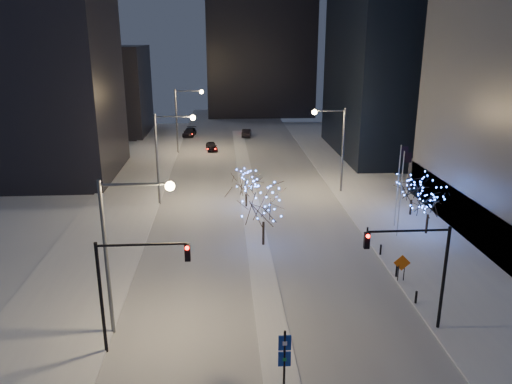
{
  "coord_description": "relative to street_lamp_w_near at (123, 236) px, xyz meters",
  "views": [
    {
      "loc": [
        -2.9,
        -25.78,
        17.88
      ],
      "look_at": [
        -0.14,
        14.93,
        5.0
      ],
      "focal_mm": 35.0,
      "sensor_mm": 36.0,
      "label": 1
    }
  ],
  "objects": [
    {
      "name": "car_far",
      "position": [
        -0.06,
        63.95,
        -5.77
      ],
      "size": [
        2.6,
        5.22,
        1.46
      ],
      "primitive_type": "imported",
      "rotation": [
        0.0,
        0.0,
        -0.11
      ],
      "color": "black",
      "rests_on": "ground"
    },
    {
      "name": "street_lamp_east",
      "position": [
        19.02,
        28.0,
        -0.05
      ],
      "size": [
        3.9,
        0.56,
        10.0
      ],
      "color": "#595E66",
      "rests_on": "ground"
    },
    {
      "name": "construction_sign",
      "position": [
        19.24,
        5.33,
        -5.09
      ],
      "size": [
        1.27,
        0.15,
        2.1
      ],
      "rotation": [
        0.0,
        0.0,
        -0.09
      ],
      "color": "black",
      "rests_on": "east_sidewalk"
    },
    {
      "name": "street_lamp_w_mid",
      "position": [
        0.0,
        25.0,
        0.0
      ],
      "size": [
        4.4,
        0.56,
        10.0
      ],
      "color": "#595E66",
      "rests_on": "ground"
    },
    {
      "name": "ground",
      "position": [
        8.94,
        -2.0,
        -6.5
      ],
      "size": [
        160.0,
        160.0,
        0.0
      ],
      "primitive_type": "plane",
      "color": "white",
      "rests_on": "ground"
    },
    {
      "name": "horizon_block",
      "position": [
        14.94,
        90.0,
        14.5
      ],
      "size": [
        24.0,
        14.0,
        42.0
      ],
      "primitive_type": "cube",
      "color": "black",
      "rests_on": "ground"
    },
    {
      "name": "traffic_signal_east",
      "position": [
        17.88,
        -1.0,
        -1.74
      ],
      "size": [
        5.26,
        0.43,
        7.0
      ],
      "color": "black",
      "rests_on": "ground"
    },
    {
      "name": "holiday_tree_median_near",
      "position": [
        9.44,
        12.8,
        -2.47
      ],
      "size": [
        6.13,
        6.13,
        5.98
      ],
      "color": "black",
      "rests_on": "median"
    },
    {
      "name": "wayfinding_sign",
      "position": [
        8.96,
        -6.2,
        -4.23
      ],
      "size": [
        0.66,
        0.13,
        3.7
      ],
      "rotation": [
        0.0,
        0.0,
        -0.01
      ],
      "color": "black",
      "rests_on": "ground"
    },
    {
      "name": "car_mid",
      "position": [
        10.44,
        62.63,
        -5.79
      ],
      "size": [
        2.03,
        4.49,
        1.43
      ],
      "primitive_type": "imported",
      "rotation": [
        0.0,
        0.0,
        3.02
      ],
      "color": "black",
      "rests_on": "ground"
    },
    {
      "name": "road",
      "position": [
        8.94,
        33.0,
        -6.49
      ],
      "size": [
        20.0,
        130.0,
        0.02
      ],
      "primitive_type": "cube",
      "color": "#B6BBC6",
      "rests_on": "ground"
    },
    {
      "name": "flagpoles",
      "position": [
        22.3,
        15.25,
        -1.7
      ],
      "size": [
        1.35,
        2.6,
        8.0
      ],
      "color": "silver",
      "rests_on": "east_sidewalk"
    },
    {
      "name": "holiday_tree_plaza_near",
      "position": [
        24.86,
        14.41,
        -3.13
      ],
      "size": [
        4.8,
        4.8,
        4.86
      ],
      "color": "black",
      "rests_on": "east_sidewalk"
    },
    {
      "name": "east_sidewalk",
      "position": [
        23.94,
        18.0,
        -6.42
      ],
      "size": [
        10.0,
        90.0,
        0.15
      ],
      "primitive_type": "cube",
      "color": "silver",
      "rests_on": "ground"
    },
    {
      "name": "filler_west_near",
      "position": [
        -19.06,
        38.0,
        5.5
      ],
      "size": [
        22.0,
        18.0,
        24.0
      ],
      "primitive_type": "cube",
      "color": "black",
      "rests_on": "ground"
    },
    {
      "name": "west_sidewalk",
      "position": [
        -5.06,
        18.0,
        -6.42
      ],
      "size": [
        8.0,
        90.0,
        0.15
      ],
      "primitive_type": "cube",
      "color": "silver",
      "rests_on": "ground"
    },
    {
      "name": "car_near",
      "position": [
        4.22,
        51.51,
        -5.81
      ],
      "size": [
        2.19,
        4.23,
        1.38
      ],
      "primitive_type": "imported",
      "rotation": [
        0.0,
        0.0,
        0.14
      ],
      "color": "black",
      "rests_on": "ground"
    },
    {
      "name": "bollards",
      "position": [
        19.14,
        8.0,
        -5.9
      ],
      "size": [
        0.16,
        12.16,
        0.9
      ],
      "color": "black",
      "rests_on": "east_sidewalk"
    },
    {
      "name": "median",
      "position": [
        8.94,
        28.0,
        -6.42
      ],
      "size": [
        2.0,
        80.0,
        0.15
      ],
      "primitive_type": "cube",
      "color": "silver",
      "rests_on": "ground"
    },
    {
      "name": "traffic_signal_west",
      "position": [
        0.5,
        -2.0,
        -1.74
      ],
      "size": [
        5.26,
        0.43,
        7.0
      ],
      "color": "black",
      "rests_on": "ground"
    },
    {
      "name": "holiday_tree_median_far",
      "position": [
        8.44,
        23.21,
        -3.75
      ],
      "size": [
        4.27,
        4.27,
        4.07
      ],
      "color": "black",
      "rests_on": "median"
    },
    {
      "name": "street_lamp_w_far",
      "position": [
        0.0,
        50.0,
        0.0
      ],
      "size": [
        4.4,
        0.56,
        10.0
      ],
      "color": "#595E66",
      "rests_on": "ground"
    },
    {
      "name": "street_lamp_w_near",
      "position": [
        0.0,
        0.0,
        0.0
      ],
      "size": [
        4.4,
        0.56,
        10.0
      ],
      "color": "#595E66",
      "rests_on": "ground"
    },
    {
      "name": "holiday_tree_plaza_far",
      "position": [
        25.24,
        19.49,
        -3.44
      ],
      "size": [
        3.96,
        3.96,
        4.52
      ],
      "color": "black",
      "rests_on": "east_sidewalk"
    },
    {
      "name": "filler_west_far",
      "position": [
        -17.06,
        68.0,
        1.5
      ],
      "size": [
        18.0,
        16.0,
        16.0
      ],
      "primitive_type": "cube",
      "color": "black",
      "rests_on": "ground"
    }
  ]
}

